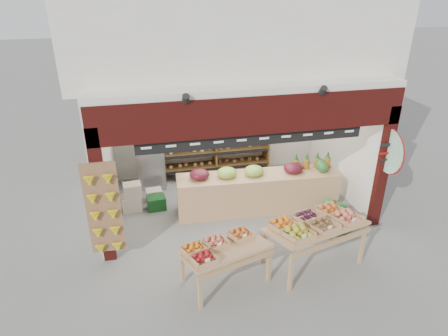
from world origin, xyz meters
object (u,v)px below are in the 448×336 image
display_table_left (219,249)px  watermelon_pile (337,218)px  back_shelving (215,138)px  refrigerator (152,153)px  display_table_right (316,224)px  cardboard_stack (142,198)px  mid_counter (257,191)px

display_table_left → watermelon_pile: size_ratio=2.11×
back_shelving → display_table_left: back_shelving is taller
back_shelving → display_table_left: 4.14m
refrigerator → display_table_right: 4.63m
cardboard_stack → display_table_left: (1.22, -2.79, 0.46)m
cardboard_stack → watermelon_pile: (3.99, -1.67, -0.03)m
mid_counter → refrigerator: bearing=141.7°
back_shelving → refrigerator: 1.65m
display_table_left → mid_counter: bearing=58.6°
mid_counter → watermelon_pile: 1.81m
cardboard_stack → mid_counter: size_ratio=0.28×
refrigerator → mid_counter: bearing=-29.8°
display_table_left → cardboard_stack: bearing=113.6°
display_table_right → back_shelving: bearing=105.2°
back_shelving → mid_counter: back_shelving is taller
back_shelving → refrigerator: back_shelving is taller
display_table_right → mid_counter: bearing=103.3°
refrigerator → mid_counter: 2.85m
refrigerator → display_table_right: refrigerator is taller
refrigerator → watermelon_pile: 4.66m
mid_counter → display_table_right: 2.10m
mid_counter → display_table_right: size_ratio=1.91×
mid_counter → display_table_left: size_ratio=2.24×
refrigerator → back_shelving: bearing=13.9°
refrigerator → display_table_right: (2.69, -3.76, -0.02)m
display_table_left → refrigerator: bearing=103.0°
refrigerator → mid_counter: refrigerator is taller
display_table_left → display_table_right: (1.79, 0.14, 0.15)m
mid_counter → watermelon_pile: mid_counter is taller
back_shelving → watermelon_pile: back_shelving is taller
mid_counter → display_table_right: mid_counter is taller
refrigerator → display_table_left: size_ratio=1.09×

